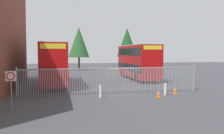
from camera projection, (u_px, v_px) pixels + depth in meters
name	position (u px, v px, depth m)	size (l,w,h in m)	color
ground_plane	(105.00, 82.00, 28.60)	(100.00, 100.00, 0.00)	#3D3D42
palisade_fence	(112.00, 80.00, 20.54)	(15.35, 0.14, 2.35)	gray
double_decker_bus_near_gate	(55.00, 62.00, 25.90)	(2.54, 10.81, 4.42)	#B70C0C
double_decker_bus_behind_fence_left	(137.00, 60.00, 31.80)	(2.54, 10.81, 4.42)	#B70C0C
bollard_near_left	(100.00, 91.00, 18.82)	(0.20, 0.20, 0.95)	silver
bollard_center_front	(165.00, 89.00, 19.90)	(0.20, 0.20, 0.95)	silver
traffic_cone_by_gate	(158.00, 94.00, 18.81)	(0.34, 0.34, 0.59)	orange
traffic_cone_mid_forecourt	(175.00, 90.00, 20.41)	(0.34, 0.34, 0.59)	orange
speed_limit_sign_post	(11.00, 81.00, 14.70)	(0.60, 0.14, 2.40)	slate
tree_tall_back	(79.00, 42.00, 48.70)	(4.18, 4.18, 8.48)	#4C3823
tree_short_side	(127.00, 42.00, 44.60)	(3.66, 3.66, 7.91)	#4C3823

